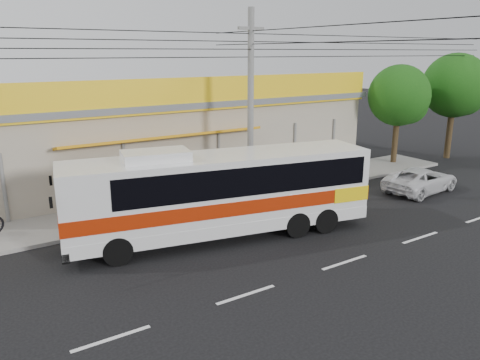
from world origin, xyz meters
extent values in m
plane|color=black|center=(0.00, 0.00, 0.00)|extent=(120.00, 120.00, 0.00)
cube|color=gray|center=(0.00, 6.00, 0.07)|extent=(30.00, 3.20, 0.15)
cube|color=#A99F88|center=(0.00, 11.60, 2.10)|extent=(22.00, 8.00, 4.20)
cube|color=#54575B|center=(0.00, 11.60, 4.35)|extent=(22.60, 8.60, 0.30)
cube|color=yellow|center=(0.00, 7.48, 4.90)|extent=(22.00, 0.24, 1.60)
cube|color=#AB091C|center=(-2.00, 7.45, 4.90)|extent=(9.00, 0.10, 1.20)
cube|color=#168017|center=(6.50, 7.45, 4.90)|extent=(2.40, 0.10, 1.10)
cube|color=navy|center=(9.20, 7.45, 4.90)|extent=(2.20, 0.10, 1.10)
cube|color=#CB860B|center=(-2.00, 7.30, 3.00)|extent=(10.00, 1.20, 0.37)
cube|color=silver|center=(-2.31, 1.74, 1.82)|extent=(11.72, 4.61, 2.77)
cube|color=#A02106|center=(-2.31, 1.74, 1.48)|extent=(11.77, 4.66, 0.53)
cube|color=yellow|center=(2.56, 0.75, 1.48)|extent=(1.98, 2.70, 0.57)
cube|color=black|center=(-1.66, 1.60, 2.44)|extent=(9.85, 4.27, 1.05)
cube|color=black|center=(-7.86, 2.86, 2.25)|extent=(0.57, 2.09, 1.43)
cube|color=silver|center=(-4.66, 2.21, 3.37)|extent=(2.51, 1.77, 0.34)
cylinder|color=black|center=(-6.46, 1.47, 0.50)|extent=(1.04, 0.50, 0.99)
cylinder|color=black|center=(-6.04, 3.59, 0.50)|extent=(1.04, 0.50, 0.99)
cylinder|color=black|center=(1.32, -0.10, 0.50)|extent=(1.04, 0.50, 0.99)
cylinder|color=black|center=(1.74, 2.02, 0.50)|extent=(1.04, 0.50, 0.99)
imported|color=silver|center=(9.23, 1.42, 0.61)|extent=(4.59, 2.45, 1.23)
cylinder|color=slate|center=(1.05, 4.75, 4.35)|extent=(0.28, 0.28, 8.71)
cube|color=slate|center=(1.05, 4.75, 7.84)|extent=(1.31, 0.13, 0.13)
cylinder|color=#342515|center=(12.97, 6.19, 1.56)|extent=(0.35, 0.35, 3.13)
sphere|color=#10440E|center=(12.97, 6.19, 4.30)|extent=(3.72, 3.72, 3.72)
sphere|color=#10440E|center=(13.55, 5.90, 3.72)|extent=(2.35, 2.35, 2.35)
cylinder|color=#342515|center=(17.50, 5.50, 1.73)|extent=(0.39, 0.39, 3.47)
sphere|color=#10440E|center=(17.50, 5.50, 4.77)|extent=(4.12, 4.12, 4.12)
sphere|color=#10440E|center=(18.15, 5.17, 4.12)|extent=(2.60, 2.60, 2.60)
camera|label=1|loc=(-10.82, -12.71, 6.85)|focal=35.00mm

